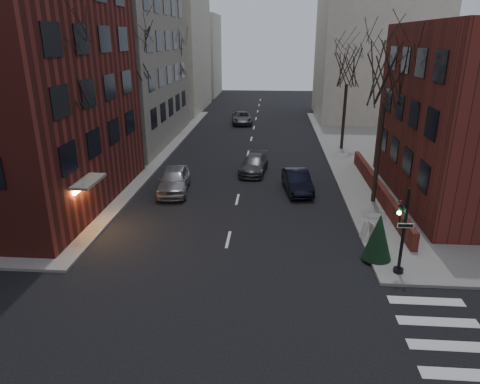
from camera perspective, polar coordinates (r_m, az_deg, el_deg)
name	(u,v)px	position (r m, az deg, el deg)	size (l,w,h in m)	color
low_wall_right	(378,189)	(29.81, 17.94, 0.43)	(0.35, 16.00, 1.00)	maroon
building_distant_la	(154,46)	(65.66, -11.41, 18.59)	(14.00, 16.00, 18.00)	beige
building_distant_ra	(375,55)	(59.79, 17.54, 17.04)	(14.00, 14.00, 16.00)	beige
building_distant_lb	(190,56)	(81.84, -6.64, 17.62)	(10.00, 12.00, 14.00)	beige
traffic_signal	(402,237)	(20.04, 20.73, -5.61)	(0.76, 0.44, 4.00)	black
tree_left_a	(63,71)	(24.96, -22.52, 14.73)	(4.18, 4.18, 10.26)	#2D231C
tree_left_b	(134,54)	(36.09, -14.01, 17.48)	(4.40, 4.40, 10.80)	#2D231C
tree_left_c	(174,57)	(49.63, -8.82, 17.30)	(3.96, 3.96, 9.72)	#2D231C
tree_right_a	(387,75)	(27.26, 19.03, 14.52)	(3.96, 3.96, 9.72)	#2D231C
tree_right_b	(348,67)	(40.98, 14.20, 15.82)	(3.74, 3.74, 9.18)	#2D231C
streetlamp_near	(130,123)	(32.62, -14.45, 8.94)	(0.36, 0.36, 6.28)	black
streetlamp_far	(184,91)	(51.75, -7.44, 13.25)	(0.36, 0.36, 6.28)	black
parked_sedan	(297,181)	(29.82, 7.64, 1.44)	(1.57, 4.50, 1.48)	black
car_lane_silver	(174,180)	(29.80, -8.82, 1.59)	(2.01, 5.00, 1.70)	#99999E
car_lane_gray	(254,164)	(33.78, 1.85, 3.71)	(1.91, 4.70, 1.36)	#3D3D42
car_lane_far	(242,118)	(53.72, 0.26, 9.87)	(2.40, 5.21, 1.45)	#424247
sandwich_board	(368,231)	(23.31, 16.71, -4.96)	(0.42, 0.59, 0.95)	silver
evergreen_shrub	(379,236)	(21.21, 17.99, -5.66)	(1.38, 1.38, 2.29)	black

